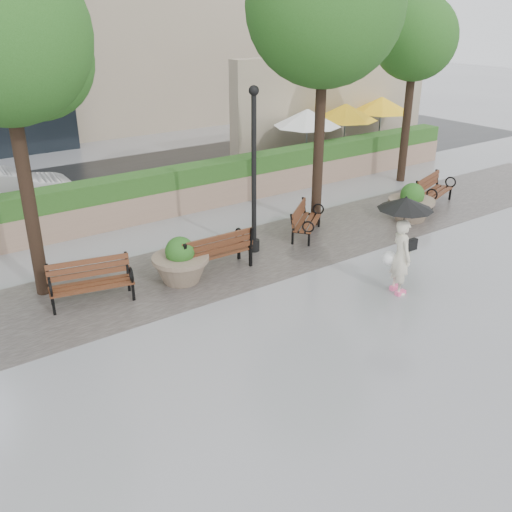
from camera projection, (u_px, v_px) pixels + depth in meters
ground at (319, 306)px, 11.80m from camera, size 100.00×100.00×0.00m
cobble_strip at (239, 258)px, 14.04m from camera, size 28.00×3.20×0.01m
hedge_wall at (163, 193)px, 16.76m from camera, size 24.00×0.80×1.35m
cafe_wall at (335, 105)px, 23.51m from camera, size 10.00×0.60×4.00m
cafe_hedge at (362, 154)px, 22.23m from camera, size 8.00×0.50×0.90m
asphalt_street at (112, 184)px, 20.02m from camera, size 40.00×7.00×0.00m
bench_1 at (92, 291)px, 11.84m from camera, size 1.78×1.01×0.90m
bench_2 at (213, 260)px, 13.24m from camera, size 1.86×0.76×0.99m
bench_3 at (306, 227)px, 15.37m from camera, size 1.58×1.44×0.83m
bench_4 at (434, 197)px, 17.75m from camera, size 1.81×1.17×0.91m
planter_left at (181, 264)px, 12.71m from camera, size 1.27×1.27×1.07m
planter_right at (411, 206)px, 16.42m from camera, size 1.32×1.32×1.11m
lamppost at (254, 183)px, 13.77m from camera, size 0.28×0.28×4.07m
tree_0 at (10, 43)px, 10.47m from camera, size 3.38×3.27×6.85m
tree_1 at (327, 12)px, 14.19m from camera, size 3.97×3.96×7.70m
tree_2 at (416, 42)px, 18.65m from camera, size 2.93×2.74×6.16m
patio_umb_white at (307, 118)px, 20.73m from camera, size 2.50×2.50×2.30m
patio_umb_yellow_a at (346, 112)px, 21.90m from camera, size 2.50×2.50×2.30m
patio_umb_yellow_b at (382, 105)px, 23.55m from camera, size 2.50×2.50×2.30m
car_right at (6, 190)px, 17.06m from camera, size 4.05×1.62×1.31m
pedestrian at (403, 236)px, 11.91m from camera, size 1.15×1.15×2.12m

